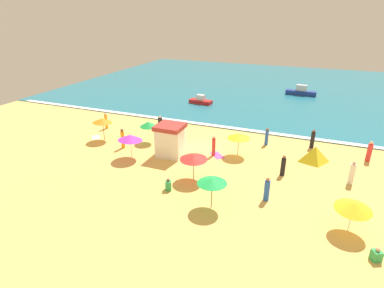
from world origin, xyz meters
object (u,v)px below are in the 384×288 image
Objects in this scene: beach_tent at (315,154)px; beach_umbrella_1 at (148,124)px; beachgoer_1 at (180,137)px; beach_umbrella_5 at (194,157)px; lifeguard_cabana at (170,140)px; beach_umbrella_2 at (239,136)px; beachgoer_8 at (283,166)px; beachgoer_6 at (376,255)px; beachgoer_11 at (369,152)px; beachgoer_7 at (214,146)px; beach_umbrella_0 at (102,120)px; beach_umbrella_4 at (130,137)px; small_boat_1 at (201,101)px; beachgoer_9 at (267,190)px; beachgoer_12 at (160,120)px; beach_umbrella_3 at (212,181)px; beachgoer_4 at (313,139)px; beachgoer_3 at (352,174)px; beachgoer_10 at (106,121)px; small_boat_0 at (301,92)px; beachgoer_2 at (267,137)px; beach_umbrella_6 at (354,206)px; beachgoer_5 at (168,185)px.

beach_umbrella_1 is at bearing -174.73° from beach_tent.
beach_umbrella_5 is at bearing -57.02° from beachgoer_1.
lifeguard_cabana is at bearing -164.41° from beach_tent.
beach_umbrella_2 reaches higher than beachgoer_8.
beachgoer_6 is 12.64m from beachgoer_11.
beachgoer_1 is at bearing 163.14° from beachgoer_7.
beach_umbrella_0 reaches higher than beach_umbrella_4.
beachgoer_1 is 0.50× the size of small_boat_1.
beachgoer_9 is 17.63m from beachgoer_12.
beach_umbrella_3 reaches higher than beach_tent.
beachgoer_4 is at bearing -33.83° from small_boat_1.
beachgoer_9 is at bearing 34.86° from beach_umbrella_3.
beachgoer_9 is (5.53, -0.76, -1.06)m from beach_umbrella_5.
beachgoer_3 is 0.99× the size of beachgoer_11.
beachgoer_4 is at bearing 105.12° from beachgoer_6.
beachgoer_11 is at bearing 24.44° from beach_tent.
beachgoer_8 reaches higher than small_boat_1.
beachgoer_12 is at bearing 38.38° from beachgoer_10.
small_boat_0 is at bearing 84.54° from beach_umbrella_3.
beach_umbrella_4 reaches higher than beachgoer_4.
beachgoer_3 is (8.88, -1.69, -0.98)m from beach_umbrella_2.
beachgoer_10 is at bearing -172.07° from beachgoer_4.
beach_umbrella_1 is 1.39× the size of beachgoer_8.
beachgoer_8 is 0.98× the size of beachgoer_9.
beach_umbrella_0 is 1.58× the size of beachgoer_2.
beach_umbrella_4 reaches higher than beach_umbrella_1.
beachgoer_9 is (5.49, -5.35, -0.08)m from beachgoer_7.
beachgoer_7 is 1.10× the size of beachgoer_8.
beachgoer_10 is (-9.05, 0.96, 0.12)m from beachgoer_1.
beach_umbrella_1 reaches higher than beachgoer_10.
beachgoer_6 is (0.77, -7.93, -0.51)m from beachgoer_3.
beachgoer_3 is (14.34, 0.51, -0.60)m from lifeguard_cabana.
beachgoer_8 is (9.56, -0.06, -0.66)m from lifeguard_cabana.
beach_umbrella_4 is (-8.73, 4.38, -0.05)m from beach_umbrella_3.
beachgoer_6 is at bearing -58.76° from beach_umbrella_6.
small_boat_0 is at bearing 98.95° from beach_umbrella_6.
small_boat_0 is (3.49, 23.91, -1.22)m from beach_umbrella_2.
beachgoer_11 is at bearing 9.77° from beach_umbrella_1.
beach_tent is at bearing -155.56° from beachgoer_11.
beach_umbrella_3 is 1.12× the size of beach_tent.
beachgoer_12 is at bearing 153.49° from beachgoer_8.
beachgoer_5 reaches higher than beachgoer_6.
beachgoer_4 reaches higher than beachgoer_2.
beachgoer_4 is at bearing 102.11° from beach_umbrella_6.
beachgoer_9 is (3.12, 2.17, -1.15)m from beach_umbrella_3.
beach_umbrella_5 is at bearing -12.86° from beach_umbrella_4.
beach_umbrella_4 is 12.59m from beachgoer_2.
lifeguard_cabana is 1.17× the size of beach_umbrella_5.
beachgoer_5 is 1.01× the size of beachgoer_12.
beach_umbrella_0 is 7.15m from beachgoer_12.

